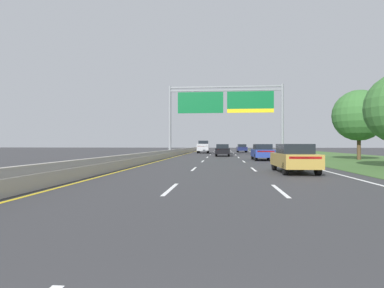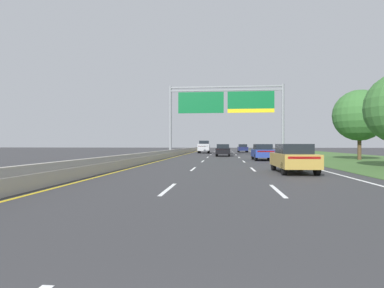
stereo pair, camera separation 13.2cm
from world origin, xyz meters
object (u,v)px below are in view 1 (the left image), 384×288
Objects in this scene: car_black_centre_lane_sedan at (223,150)px; roadside_tree_mid at (359,115)px; car_blue_right_lane_sedan at (262,152)px; car_grey_centre_lane_sedan at (224,149)px; overhead_sign_gantry at (225,105)px; car_navy_right_lane_sedan at (242,148)px; pickup_truck_silver at (203,147)px; car_gold_right_lane_sedan at (294,158)px.

car_black_centre_lane_sedan is 0.63× the size of roadside_tree_mid.
car_grey_centre_lane_sedan is at bearing 9.60° from car_blue_right_lane_sedan.
roadside_tree_mid is (13.21, -8.68, -2.21)m from overhead_sign_gantry.
car_navy_right_lane_sedan is 20.89m from car_black_centre_lane_sedan.
pickup_truck_silver is 1.23× the size of car_black_centre_lane_sedan.
car_navy_right_lane_sedan is (3.39, 20.37, -5.83)m from overhead_sign_gantry.
car_blue_right_lane_sedan is (7.29, -24.98, -0.26)m from pickup_truck_silver.
car_gold_right_lane_sedan is at bearing -172.20° from car_grey_centre_lane_sedan.
car_grey_centre_lane_sedan is (-3.71, 33.97, 0.00)m from car_gold_right_lane_sedan.
car_black_centre_lane_sedan is 16.40m from roadside_tree_mid.
pickup_truck_silver reaches higher than car_gold_right_lane_sedan.
roadside_tree_mid reaches higher than car_grey_centre_lane_sedan.
car_grey_centre_lane_sedan is at bearing 160.25° from car_navy_right_lane_sedan.
car_gold_right_lane_sedan and car_grey_centre_lane_sedan have the same top height.
overhead_sign_gantry is 2.16× the size of roadside_tree_mid.
car_grey_centre_lane_sedan is 1.01× the size of car_black_centre_lane_sedan.
roadside_tree_mid is (9.81, -29.05, 3.61)m from car_navy_right_lane_sedan.
car_navy_right_lane_sedan and car_grey_centre_lane_sedan have the same top height.
car_blue_right_lane_sedan is at bearing -71.17° from overhead_sign_gantry.
roadside_tree_mid is at bearing -33.42° from car_gold_right_lane_sedan.
pickup_truck_silver is at bearing 127.88° from car_navy_right_lane_sedan.
pickup_truck_silver is 1.23× the size of car_blue_right_lane_sedan.
overhead_sign_gantry is at bearing 18.12° from car_blue_right_lane_sedan.
pickup_truck_silver is at bearing 15.55° from car_blue_right_lane_sedan.
car_grey_centre_lane_sedan is at bearing 5.11° from car_gold_right_lane_sedan.
car_blue_right_lane_sedan is (0.13, -30.71, 0.00)m from car_navy_right_lane_sedan.
car_navy_right_lane_sedan is 0.63× the size of roadside_tree_mid.
overhead_sign_gantry is 3.40× the size of car_navy_right_lane_sedan.
pickup_truck_silver reaches higher than car_blue_right_lane_sedan.
car_gold_right_lane_sedan is 24.11m from car_black_centre_lane_sedan.
car_gold_right_lane_sedan is 1.00× the size of car_grey_centre_lane_sedan.
car_navy_right_lane_sedan is 44.34m from car_gold_right_lane_sedan.
car_blue_right_lane_sedan is at bearing -1.08° from car_gold_right_lane_sedan.
overhead_sign_gantry reaches higher than car_black_centre_lane_sedan.
car_grey_centre_lane_sedan is at bearing 90.98° from overhead_sign_gantry.
car_navy_right_lane_sedan and car_blue_right_lane_sedan have the same top height.
car_black_centre_lane_sedan is 10.87m from car_blue_right_lane_sedan.
car_navy_right_lane_sedan is at bearing 80.54° from overhead_sign_gantry.
overhead_sign_gantry reaches higher than car_blue_right_lane_sedan.
roadside_tree_mid is (13.55, -8.50, 3.61)m from car_black_centre_lane_sedan.
car_grey_centre_lane_sedan is 1.01× the size of car_blue_right_lane_sedan.
pickup_truck_silver is 26.02m from car_blue_right_lane_sedan.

